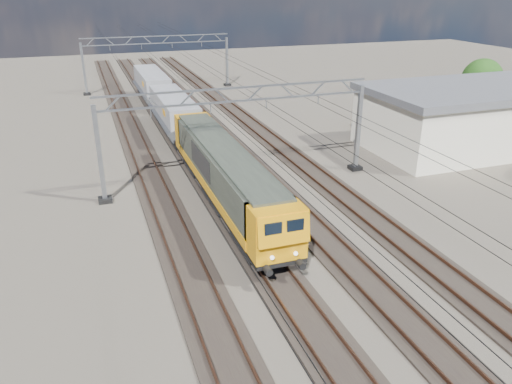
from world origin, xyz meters
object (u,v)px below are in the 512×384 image
object	(u,v)px
catenary_gantry_far	(158,61)
hopper_wagon_lead	(174,111)
industrial_shed	(472,116)
catenary_gantry_mid	(239,133)
hopper_wagon_mid	(152,84)
locomotive	(225,172)
tree_far	(486,81)

from	to	relation	value
catenary_gantry_far	hopper_wagon_lead	world-z (taller)	catenary_gantry_far
catenary_gantry_far	industrial_shed	distance (m)	40.51
catenary_gantry_mid	hopper_wagon_mid	xyz separation A→B (m)	(-2.00, 28.77, -1.67)
hopper_wagon_lead	catenary_gantry_mid	bearing A→B (deg)	-82.18
catenary_gantry_far	catenary_gantry_mid	bearing A→B (deg)	-90.00
catenary_gantry_mid	catenary_gantry_far	size ratio (longest dim) A/B	1.00
hopper_wagon_lead	industrial_shed	distance (m)	27.10
locomotive	industrial_shed	world-z (taller)	industrial_shed
catenary_gantry_far	hopper_wagon_lead	distance (m)	21.59
catenary_gantry_far	tree_far	size ratio (longest dim) A/B	3.17
tree_far	catenary_gantry_mid	bearing A→B (deg)	-162.10
locomotive	hopper_wagon_mid	bearing A→B (deg)	90.00
hopper_wagon_lead	hopper_wagon_mid	world-z (taller)	same
catenary_gantry_mid	hopper_wagon_lead	world-z (taller)	catenary_gantry_mid
hopper_wagon_mid	tree_far	distance (m)	37.52
catenary_gantry_far	industrial_shed	size ratio (longest dim) A/B	1.07
hopper_wagon_mid	catenary_gantry_mid	bearing A→B (deg)	-86.02
industrial_shed	tree_far	size ratio (longest dim) A/B	2.96
locomotive	industrial_shed	distance (m)	24.54
catenary_gantry_far	industrial_shed	world-z (taller)	catenary_gantry_far
industrial_shed	tree_far	bearing A→B (deg)	43.13
locomotive	hopper_wagon_lead	xyz separation A→B (m)	(-0.00, 17.70, -0.09)
locomotive	hopper_wagon_mid	size ratio (longest dim) A/B	1.62
catenary_gantry_mid	tree_far	distance (m)	31.86
locomotive	industrial_shed	xyz separation A→B (m)	(24.00, 5.13, 0.40)
catenary_gantry_mid	locomotive	xyz separation A→B (m)	(-2.00, -3.13, -1.58)
catenary_gantry_far	tree_far	xyz separation A→B (m)	(30.32, -26.21, 0.08)
catenary_gantry_mid	hopper_wagon_lead	distance (m)	14.80
hopper_wagon_mid	tree_far	xyz separation A→B (m)	(32.32, -18.98, 1.75)
catenary_gantry_mid	industrial_shed	world-z (taller)	catenary_gantry_mid
industrial_shed	tree_far	world-z (taller)	tree_far
catenary_gantry_mid	catenary_gantry_far	xyz separation A→B (m)	(0.00, 36.00, 0.00)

